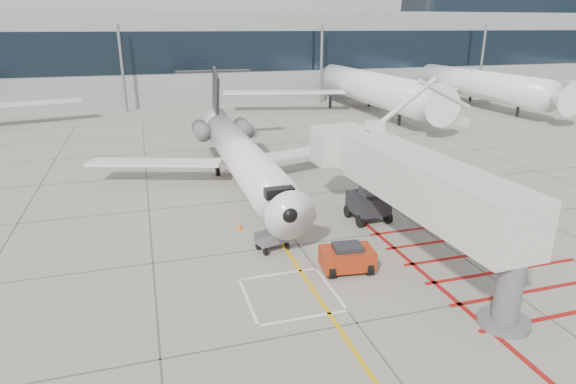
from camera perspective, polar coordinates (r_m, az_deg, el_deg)
name	(u,v)px	position (r m, az deg, el deg)	size (l,w,h in m)	color
ground_plane	(323,278)	(24.16, 4.17, -10.11)	(260.00, 260.00, 0.00)	gray
regional_jet	(247,142)	(34.68, -4.93, 5.97)	(23.83, 30.04, 7.87)	white
jet_bridge	(425,194)	(25.40, 15.88, -0.28)	(8.67, 18.31, 7.33)	silver
pushback_tug	(347,257)	(24.60, 7.02, -7.66)	(2.60, 1.63, 1.52)	#9D2B0F
baggage_cart	(272,240)	(26.72, -1.87, -5.74)	(1.76, 1.11, 1.11)	#5B5C61
ground_power_unit	(456,215)	(30.82, 19.26, -2.64)	(2.33, 1.36, 1.84)	white
cone_nose	(240,225)	(29.61, -5.75, -3.97)	(0.32, 0.32, 0.44)	orange
cone_side	(304,229)	(28.93, 1.92, -4.40)	(0.34, 0.34, 0.48)	orange
terminal_building	(239,53)	(91.49, -5.81, 16.03)	(180.00, 28.00, 14.00)	gray
terminal_glass_band	(257,51)	(77.73, -3.72, 16.29)	(180.00, 0.10, 6.00)	black
terminal_dome	(517,15)	(118.66, 25.55, 18.45)	(40.00, 28.00, 28.00)	black
bg_aircraft_c	(358,65)	(72.49, 8.26, 14.72)	(38.75, 43.05, 12.92)	silver
bg_aircraft_d	(466,64)	(81.93, 20.38, 13.99)	(36.51, 40.57, 12.17)	silver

